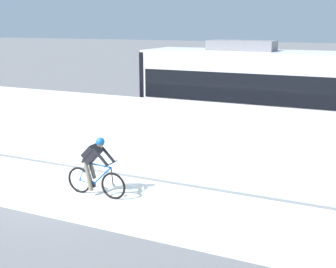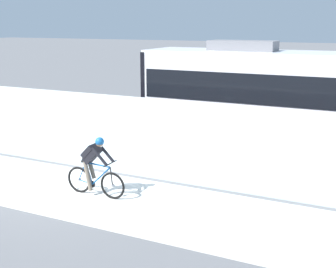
{
  "view_description": "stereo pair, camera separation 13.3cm",
  "coord_description": "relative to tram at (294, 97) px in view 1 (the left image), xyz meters",
  "views": [
    {
      "loc": [
        7.48,
        -9.12,
        4.42
      ],
      "look_at": [
        2.16,
        2.35,
        1.25
      ],
      "focal_mm": 47.41,
      "sensor_mm": 36.0,
      "label": 1
    },
    {
      "loc": [
        7.61,
        -9.06,
        4.42
      ],
      "look_at": [
        2.16,
        2.35,
        1.25
      ],
      "focal_mm": 47.41,
      "sensor_mm": 36.0,
      "label": 2
    }
  ],
  "objects": [
    {
      "name": "tram_rail_far",
      "position": [
        -4.98,
        0.72,
        -1.89
      ],
      "size": [
        32.0,
        0.08,
        0.01
      ],
      "primitive_type": "cube",
      "color": "#595654",
      "rests_on": "ground"
    },
    {
      "name": "ground_plane",
      "position": [
        -4.98,
        -6.85,
        -1.89
      ],
      "size": [
        200.0,
        200.0,
        0.0
      ],
      "primitive_type": "plane",
      "color": "slate"
    },
    {
      "name": "glass_parapet",
      "position": [
        -4.98,
        -5.0,
        -1.29
      ],
      "size": [
        32.0,
        0.05,
        1.21
      ],
      "primitive_type": "cube",
      "color": "silver",
      "rests_on": "ground"
    },
    {
      "name": "tram_rail_near",
      "position": [
        -4.98,
        -0.72,
        -1.89
      ],
      "size": [
        32.0,
        0.08,
        0.01
      ],
      "primitive_type": "cube",
      "color": "#595654",
      "rests_on": "ground"
    },
    {
      "name": "bike_path_deck",
      "position": [
        -4.98,
        -6.85,
        -1.89
      ],
      "size": [
        32.0,
        3.2,
        0.01
      ],
      "primitive_type": "cube",
      "color": "silver",
      "rests_on": "ground"
    },
    {
      "name": "cyclist_on_bike",
      "position": [
        -3.82,
        -6.85,
        -1.09
      ],
      "size": [
        1.77,
        0.58,
        1.61
      ],
      "color": "black",
      "rests_on": "ground"
    },
    {
      "name": "concrete_barrier_wall",
      "position": [
        -4.98,
        -3.2,
        -0.89
      ],
      "size": [
        32.0,
        0.36,
        2.0
      ],
      "primitive_type": "cube",
      "color": "silver",
      "rests_on": "ground"
    },
    {
      "name": "tram",
      "position": [
        0.0,
        0.0,
        0.0
      ],
      "size": [
        11.06,
        2.54,
        3.81
      ],
      "color": "silver",
      "rests_on": "ground"
    }
  ]
}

